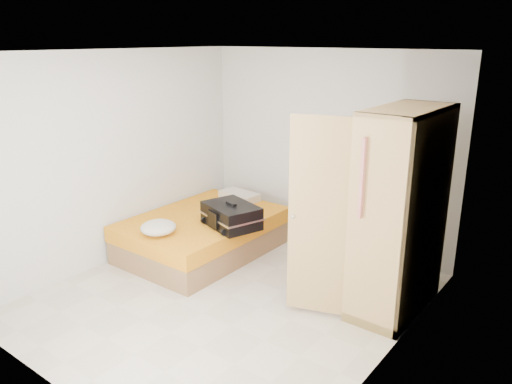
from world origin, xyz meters
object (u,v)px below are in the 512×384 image
Objects in this scene: round_cushion at (158,228)px; bed at (203,234)px; wardrobe at (394,218)px; suitcase at (231,216)px; person at (309,217)px.

bed is at bearing 90.21° from round_cushion.
wardrobe is 2.69m from round_cushion.
round_cushion is at bearing -89.79° from bed.
wardrobe is 4.98× the size of round_cushion.
suitcase is at bearing 54.49° from round_cushion.
suitcase is 0.89m from round_cushion.
person is 3.80× the size of round_cushion.
wardrobe reaches higher than bed.
round_cushion is at bearing -107.17° from suitcase.
wardrobe is at bearing 23.60° from suitcase.
suitcase reaches higher than bed.
bed is at bearing -176.56° from wardrobe.
bed is 0.82m from round_cushion.
bed is 1.26× the size of person.
person is at bearing 4.29° from bed.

